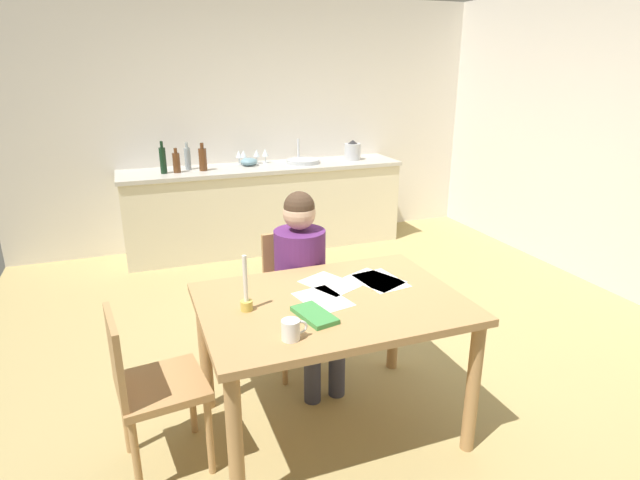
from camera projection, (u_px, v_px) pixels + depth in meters
The scene contains 25 objects.
ground_plane at pixel (347, 344), 3.78m from camera, with size 5.20×5.20×0.04m, color tan.
wall_back at pixel (254, 124), 5.66m from camera, with size 5.20×0.12×2.60m, color silver.
kitchen_counter at pixel (265, 207), 5.62m from camera, with size 2.95×0.64×0.90m.
dining_table at pixel (331, 318), 2.69m from camera, with size 1.33×0.95×0.77m.
chair_at_table at pixel (296, 293), 3.39m from camera, with size 0.42×0.42×0.88m.
person_seated at pixel (304, 275), 3.20m from camera, with size 0.34×0.60×1.19m.
chair_side_empty at pixel (148, 384), 2.46m from camera, with size 0.44×0.44×0.86m.
coffee_mug at pixel (291, 330), 2.26m from camera, with size 0.12×0.08×0.09m.
candlestick at pixel (246, 295), 2.52m from camera, with size 0.06×0.06×0.29m.
book_magazine at pixel (314, 315), 2.47m from camera, with size 0.13×0.25×0.02m, color #3F8C43.
paper_letter at pixel (330, 284), 2.85m from camera, with size 0.21×0.30×0.00m, color white.
paper_bill at pixel (381, 281), 2.89m from camera, with size 0.21×0.30×0.00m, color white.
paper_envelope at pixel (323, 299), 2.66m from camera, with size 0.21×0.30×0.00m, color white.
paper_receipt at pixel (375, 280), 2.90m from camera, with size 0.21×0.30×0.00m, color white.
sink_unit at pixel (303, 161), 5.61m from camera, with size 0.36×0.36×0.24m.
bottle_oil at pixel (163, 160), 5.04m from camera, with size 0.06×0.06×0.31m.
bottle_vinegar at pixel (176, 162), 5.09m from camera, with size 0.07×0.07×0.24m.
bottle_wine_red at pixel (188, 158), 5.24m from camera, with size 0.06×0.06×0.27m.
bottle_sauce at pixel (203, 159), 5.18m from camera, with size 0.08×0.08×0.28m.
mixing_bowl at pixel (249, 162), 5.46m from camera, with size 0.18×0.18×0.08m, color #668C99.
stovetop_kettle at pixel (353, 151), 5.78m from camera, with size 0.18×0.18×0.22m.
wine_glass_near_sink at pixel (265, 153), 5.59m from camera, with size 0.07×0.07×0.15m.
wine_glass_by_kettle at pixel (257, 153), 5.56m from camera, with size 0.07×0.07×0.15m.
wine_glass_back_left at pixel (244, 154), 5.51m from camera, with size 0.07×0.07×0.15m.
wine_glass_back_right at pixel (239, 154), 5.49m from camera, with size 0.07×0.07×0.15m.
Camera 1 is at (-1.36, -3.05, 1.92)m, focal length 29.17 mm.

